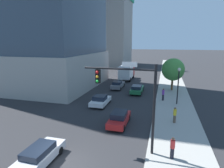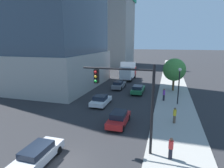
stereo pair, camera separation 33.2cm
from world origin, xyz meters
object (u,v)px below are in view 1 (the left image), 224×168
at_px(construction_building, 108,25).
at_px(street_lamp, 178,80).
at_px(pedestrian_purple_shirt, 163,94).
at_px(car_green, 137,89).
at_px(street_tree, 173,70).
at_px(car_red, 119,118).
at_px(car_white, 100,100).
at_px(traffic_light_pole, 130,92).
at_px(car_gray, 118,85).
at_px(pedestrian_yellow_shirt, 175,115).
at_px(pedestrian_red_shirt, 172,148).
at_px(car_silver, 38,157).
at_px(box_truck, 127,72).

relative_size(construction_building, street_lamp, 7.20).
bearing_deg(pedestrian_purple_shirt, car_green, 140.71).
bearing_deg(car_green, street_tree, 28.65).
distance_m(car_red, pedestrian_purple_shirt, 10.39).
bearing_deg(construction_building, car_green, -66.68).
relative_size(car_red, car_green, 0.91).
relative_size(car_white, car_red, 0.96).
height_order(construction_building, pedestrian_purple_shirt, construction_building).
xyz_separation_m(traffic_light_pole, car_gray, (-5.81, 19.96, -4.19)).
height_order(car_white, car_green, car_white).
bearing_deg(car_red, car_green, 90.00).
distance_m(car_gray, pedestrian_yellow_shirt, 16.52).
bearing_deg(car_white, car_red, -54.23).
height_order(car_gray, car_red, car_red).
height_order(construction_building, car_green, construction_building).
distance_m(traffic_light_pole, pedestrian_red_shirt, 5.06).
xyz_separation_m(car_silver, pedestrian_purple_shirt, (8.15, 17.51, 0.37)).
relative_size(car_gray, box_truck, 0.68).
distance_m(box_truck, pedestrian_red_shirt, 29.86).
xyz_separation_m(traffic_light_pole, pedestrian_red_shirt, (3.21, -0.24, -3.90)).
height_order(traffic_light_pole, street_lamp, traffic_light_pole).
xyz_separation_m(car_silver, pedestrian_yellow_shirt, (9.43, 9.81, 0.34)).
bearing_deg(car_gray, traffic_light_pole, -73.77).
relative_size(traffic_light_pole, car_red, 1.65).
distance_m(car_red, car_green, 12.96).
xyz_separation_m(traffic_light_pole, pedestrian_yellow_shirt, (3.63, 6.41, -3.88)).
bearing_deg(car_white, construction_building, 105.22).
bearing_deg(car_silver, pedestrian_yellow_shirt, 46.11).
relative_size(street_lamp, street_tree, 0.89).
relative_size(construction_building, box_truck, 5.25).
relative_size(traffic_light_pole, car_green, 1.50).
distance_m(construction_building, car_gray, 39.43).
height_order(car_gray, pedestrian_yellow_shirt, pedestrian_yellow_shirt).
bearing_deg(traffic_light_pole, pedestrian_yellow_shirt, 60.49).
height_order(car_red, pedestrian_yellow_shirt, pedestrian_yellow_shirt).
bearing_deg(pedestrian_red_shirt, car_silver, -160.66).
height_order(street_tree, car_red, street_tree).
bearing_deg(car_red, car_gray, 104.26).
xyz_separation_m(construction_building, pedestrian_yellow_shirt, (21.66, -48.57, -13.06)).
bearing_deg(traffic_light_pole, construction_building, 108.16).
height_order(traffic_light_pole, car_gray, traffic_light_pole).
xyz_separation_m(traffic_light_pole, car_white, (-5.81, 10.04, -4.20)).
distance_m(traffic_light_pole, car_green, 18.19).
xyz_separation_m(car_gray, car_white, (-0.00, -9.92, -0.01)).
bearing_deg(pedestrian_yellow_shirt, car_green, 116.34).
height_order(car_gray, box_truck, box_truck).
bearing_deg(car_gray, car_green, -31.27).
bearing_deg(car_white, pedestrian_purple_shirt, 26.54).
relative_size(box_truck, pedestrian_purple_shirt, 3.85).
bearing_deg(car_gray, pedestrian_yellow_shirt, -55.16).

